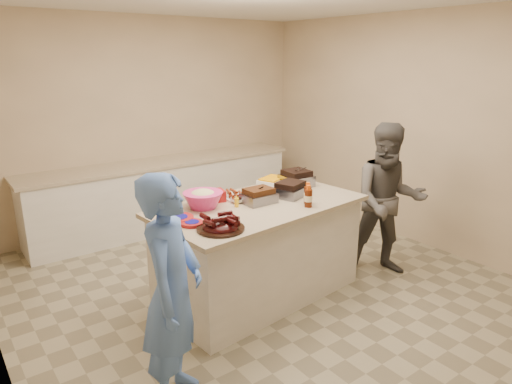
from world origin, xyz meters
TOP-DOWN VIEW (x-y plane):
  - room at (0.00, 0.00)m, footprint 4.50×5.00m
  - back_counter at (0.00, 2.20)m, footprint 3.60×0.64m
  - island at (-0.11, -0.02)m, footprint 2.01×1.19m
  - rib_platter at (-0.73, -0.36)m, footprint 0.42×0.42m
  - pulled_pork_tray at (-0.09, 0.01)m, footprint 0.29×0.22m
  - brisket_tray at (0.27, -0.01)m, footprint 0.36×0.33m
  - roasting_pan at (0.56, 0.23)m, footprint 0.30×0.30m
  - coleslaw_bowl at (-0.57, 0.19)m, footprint 0.38×0.38m
  - sausage_plate at (-0.15, 0.22)m, footprint 0.36×0.36m
  - mac_cheese_dish at (0.40, 0.42)m, footprint 0.35×0.30m
  - bbq_bottle_a at (0.19, -0.34)m, footprint 0.07×0.07m
  - bbq_bottle_b at (0.25, -0.28)m, footprint 0.07×0.07m
  - mustard_bottle at (-0.32, 0.03)m, footprint 0.04×0.04m
  - sauce_bowl at (-0.24, 0.13)m, footprint 0.14×0.05m
  - plate_stack_large at (-0.90, 0.03)m, footprint 0.27×0.27m
  - plate_stack_small at (-0.86, -0.13)m, footprint 0.20×0.20m
  - plastic_cup at (-0.83, 0.23)m, footprint 0.10×0.09m
  - basket_stack at (-0.40, 0.29)m, footprint 0.23×0.19m
  - guest_gray at (1.24, -0.41)m, footprint 1.59×1.70m

SIDE VIEW (x-z plane):
  - room at x=0.00m, z-range -1.35..1.35m
  - island at x=-0.11m, z-range -0.46..0.46m
  - guest_gray at x=1.24m, z-range -0.30..0.30m
  - back_counter at x=0.00m, z-range 0.00..0.90m
  - rib_platter at x=-0.73m, z-range 0.84..0.99m
  - pulled_pork_tray at x=-0.09m, z-range 0.87..0.96m
  - brisket_tray at x=0.27m, z-range 0.87..0.96m
  - roasting_pan at x=0.56m, z-range 0.86..0.97m
  - coleslaw_bowl at x=-0.57m, z-range 0.79..1.03m
  - sausage_plate at x=-0.15m, z-range 0.89..0.94m
  - mac_cheese_dish at x=0.40m, z-range 0.87..0.95m
  - bbq_bottle_a at x=0.19m, z-range 0.81..1.01m
  - bbq_bottle_b at x=0.25m, z-range 0.81..1.01m
  - mustard_bottle at x=-0.32m, z-range 0.86..0.97m
  - sauce_bowl at x=-0.24m, z-range 0.85..0.98m
  - plate_stack_large at x=-0.90m, z-range 0.90..0.93m
  - plate_stack_small at x=-0.86m, z-range 0.90..0.92m
  - plastic_cup at x=-0.83m, z-range 0.87..0.96m
  - basket_stack at x=-0.40m, z-range 0.86..0.96m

